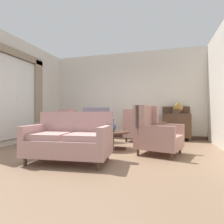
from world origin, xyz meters
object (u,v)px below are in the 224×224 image
object	(u,v)px
armchair_near_sideboard	(94,127)
armchair_foreground_right	(155,134)
side_table	(156,132)
gramophone	(178,106)
coffee_table	(112,135)
settee	(70,140)
sideboard	(176,125)
porcelain_vase	(113,127)
armchair_beside_settee	(139,128)
armchair_far_left	(60,131)

from	to	relation	value
armchair_near_sideboard	armchair_foreground_right	size ratio (longest dim) A/B	1.11
side_table	gramophone	xyz separation A→B (m)	(0.62, 1.34, 0.71)
coffee_table	gramophone	world-z (taller)	gramophone
settee	armchair_foreground_right	bearing A→B (deg)	31.82
settee	armchair_foreground_right	size ratio (longest dim) A/B	1.46
sideboard	porcelain_vase	bearing A→B (deg)	-127.87
coffee_table	porcelain_vase	xyz separation A→B (m)	(0.03, -0.04, 0.20)
armchair_beside_settee	settee	bearing A→B (deg)	93.27
armchair_far_left	side_table	xyz separation A→B (m)	(2.49, 0.62, -0.02)
armchair_near_sideboard	armchair_beside_settee	bearing A→B (deg)	145.41
armchair_foreground_right	sideboard	xyz separation A→B (m)	(0.55, 2.28, 0.06)
armchair_near_sideboard	gramophone	world-z (taller)	gramophone
porcelain_vase	armchair_foreground_right	bearing A→B (deg)	-12.53
armchair_near_sideboard	armchair_far_left	world-z (taller)	armchair_near_sideboard
coffee_table	sideboard	world-z (taller)	sideboard
armchair_foreground_right	porcelain_vase	bearing A→B (deg)	94.17
armchair_beside_settee	gramophone	distance (m)	1.47
armchair_near_sideboard	coffee_table	bearing A→B (deg)	85.51
armchair_far_left	side_table	distance (m)	2.56
armchair_far_left	sideboard	world-z (taller)	sideboard
armchair_near_sideboard	sideboard	size ratio (longest dim) A/B	1.07
sideboard	gramophone	distance (m)	0.62
coffee_table	armchair_far_left	xyz separation A→B (m)	(-1.44, -0.04, 0.06)
settee	gramophone	xyz separation A→B (m)	(2.08, 3.30, 0.71)
coffee_table	armchair_near_sideboard	bearing A→B (deg)	130.07
porcelain_vase	armchair_near_sideboard	xyz separation A→B (m)	(-0.96, 1.14, -0.12)
armchair_near_sideboard	settee	bearing A→B (deg)	57.22
armchair_foreground_right	gramophone	bearing A→B (deg)	1.48
porcelain_vase	armchair_far_left	world-z (taller)	armchair_far_left
armchair_far_left	gramophone	world-z (taller)	gramophone
porcelain_vase	sideboard	bearing A→B (deg)	52.13
settee	armchair_beside_settee	distance (m)	2.88
armchair_far_left	armchair_beside_settee	world-z (taller)	armchair_beside_settee
coffee_table	armchair_foreground_right	distance (m)	1.11
armchair_far_left	armchair_foreground_right	size ratio (longest dim) A/B	0.96
armchair_near_sideboard	sideboard	xyz separation A→B (m)	(2.55, 0.91, 0.06)
coffee_table	settee	distance (m)	1.44
coffee_table	armchair_near_sideboard	world-z (taller)	armchair_near_sideboard
armchair_beside_settee	coffee_table	bearing A→B (deg)	91.29
armchair_foreground_right	armchair_near_sideboard	bearing A→B (deg)	72.19
armchair_near_sideboard	armchair_far_left	bearing A→B (deg)	21.21
sideboard	armchair_beside_settee	bearing A→B (deg)	-149.71
side_table	armchair_near_sideboard	bearing A→B (deg)	165.17
settee	armchair_near_sideboard	distance (m)	2.54
porcelain_vase	settee	bearing A→B (deg)	-108.06
coffee_table	sideboard	xyz separation A→B (m)	(1.62, 2.01, 0.14)
porcelain_vase	armchair_far_left	bearing A→B (deg)	179.85
sideboard	armchair_near_sideboard	bearing A→B (deg)	-160.42
coffee_table	armchair_beside_settee	xyz separation A→B (m)	(0.50, 1.35, 0.07)
armchair_far_left	sideboard	xyz separation A→B (m)	(3.06, 2.05, 0.08)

